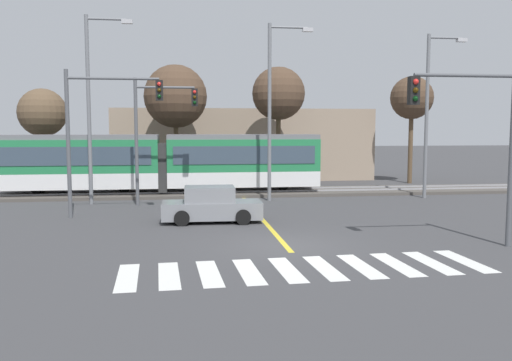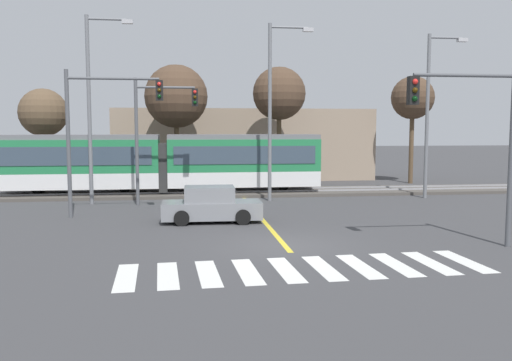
{
  "view_description": "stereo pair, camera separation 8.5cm",
  "coord_description": "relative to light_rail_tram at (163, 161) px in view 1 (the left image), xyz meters",
  "views": [
    {
      "loc": [
        -3.44,
        -17.79,
        3.98
      ],
      "look_at": [
        -0.12,
        6.61,
        1.6
      ],
      "focal_mm": 38.0,
      "sensor_mm": 36.0,
      "label": 1
    },
    {
      "loc": [
        -3.35,
        -17.8,
        3.98
      ],
      "look_at": [
        -0.12,
        6.61,
        1.6
      ],
      "focal_mm": 38.0,
      "sensor_mm": 36.0,
      "label": 2
    }
  ],
  "objects": [
    {
      "name": "crosswalk_stripe_2",
      "position": [
        1.84,
        -17.86,
        -2.04
      ],
      "size": [
        0.69,
        2.82,
        0.01
      ],
      "primitive_type": "cube",
      "rotation": [
        0.0,
        0.0,
        0.05
      ],
      "color": "silver",
      "rests_on": "ground"
    },
    {
      "name": "rail_near",
      "position": [
        4.59,
        -0.71,
        -1.82
      ],
      "size": [
        120.0,
        0.08,
        0.1
      ],
      "primitive_type": "cube",
      "color": "#939399",
      "rests_on": "track_bed"
    },
    {
      "name": "ground_plane",
      "position": [
        4.59,
        -14.68,
        -2.05
      ],
      "size": [
        200.0,
        200.0,
        0.0
      ],
      "primitive_type": "plane",
      "color": "#3D3D3F"
    },
    {
      "name": "crosswalk_stripe_0",
      "position": [
        -0.36,
        -17.96,
        -2.04
      ],
      "size": [
        0.69,
        2.82,
        0.01
      ],
      "primitive_type": "cube",
      "rotation": [
        0.0,
        0.0,
        0.05
      ],
      "color": "silver",
      "rests_on": "ground"
    },
    {
      "name": "crosswalk_stripe_7",
      "position": [
        7.33,
        -17.6,
        -2.04
      ],
      "size": [
        0.69,
        2.82,
        0.01
      ],
      "primitive_type": "cube",
      "rotation": [
        0.0,
        0.0,
        0.05
      ],
      "color": "silver",
      "rests_on": "ground"
    },
    {
      "name": "bare_tree_west",
      "position": [
        0.73,
        4.21,
        4.02
      ],
      "size": [
        4.18,
        4.18,
        8.18
      ],
      "color": "brown",
      "rests_on": "ground"
    },
    {
      "name": "sedan_crossing",
      "position": [
        2.35,
        -9.6,
        -1.35
      ],
      "size": [
        4.24,
        1.99,
        1.52
      ],
      "color": "gray",
      "rests_on": "ground"
    },
    {
      "name": "lane_centre_line",
      "position": [
        4.59,
        -8.86,
        -2.05
      ],
      "size": [
        0.2,
        13.73,
        0.01
      ],
      "primitive_type": "cube",
      "color": "gold",
      "rests_on": "ground"
    },
    {
      "name": "traffic_light_mid_left",
      "position": [
        -2.46,
        -7.69,
        2.31
      ],
      "size": [
        4.25,
        0.38,
        6.54
      ],
      "color": "#515459",
      "rests_on": "ground"
    },
    {
      "name": "street_lamp_centre",
      "position": [
        6.08,
        -3.25,
        3.37
      ],
      "size": [
        2.46,
        0.28,
        9.58
      ],
      "color": "slate",
      "rests_on": "ground"
    },
    {
      "name": "traffic_light_near_right",
      "position": [
        10.78,
        -15.76,
        1.98
      ],
      "size": [
        3.75,
        0.38,
        6.07
      ],
      "color": "#515459",
      "rests_on": "ground"
    },
    {
      "name": "building_backdrop_far",
      "position": [
        5.85,
        10.3,
        0.67
      ],
      "size": [
        19.75,
        6.0,
        5.44
      ],
      "primitive_type": "cube",
      "color": "gray",
      "rests_on": "ground"
    },
    {
      "name": "traffic_light_far_left",
      "position": [
        -0.18,
        -4.04,
        2.21
      ],
      "size": [
        3.25,
        0.38,
        6.56
      ],
      "color": "#515459",
      "rests_on": "ground"
    },
    {
      "name": "bare_tree_far_west",
      "position": [
        -7.98,
        5.02,
        2.93
      ],
      "size": [
        3.16,
        3.16,
        6.59
      ],
      "color": "brown",
      "rests_on": "ground"
    },
    {
      "name": "bare_tree_far_east",
      "position": [
        17.49,
        4.81,
        4.04
      ],
      "size": [
        3.06,
        3.06,
        7.69
      ],
      "color": "brown",
      "rests_on": "ground"
    },
    {
      "name": "crosswalk_stripe_4",
      "position": [
        4.04,
        -17.75,
        -2.04
      ],
      "size": [
        0.69,
        2.82,
        0.01
      ],
      "primitive_type": "cube",
      "rotation": [
        0.0,
        0.0,
        0.05
      ],
      "color": "silver",
      "rests_on": "ground"
    },
    {
      "name": "street_lamp_west",
      "position": [
        -3.42,
        -3.37,
        3.44
      ],
      "size": [
        2.42,
        0.28,
        9.74
      ],
      "color": "slate",
      "rests_on": "ground"
    },
    {
      "name": "crosswalk_stripe_5",
      "position": [
        5.14,
        -17.7,
        -2.04
      ],
      "size": [
        0.69,
        2.82,
        0.01
      ],
      "primitive_type": "cube",
      "rotation": [
        0.0,
        0.0,
        0.05
      ],
      "color": "silver",
      "rests_on": "ground"
    },
    {
      "name": "crosswalk_stripe_9",
      "position": [
        9.53,
        -17.5,
        -2.04
      ],
      "size": [
        0.69,
        2.82,
        0.01
      ],
      "primitive_type": "cube",
      "rotation": [
        0.0,
        0.0,
        0.05
      ],
      "color": "silver",
      "rests_on": "ground"
    },
    {
      "name": "track_bed",
      "position": [
        4.59,
        0.01,
        -1.96
      ],
      "size": [
        120.0,
        4.0,
        0.18
      ],
      "primitive_type": "cube",
      "color": "#4C4742",
      "rests_on": "ground"
    },
    {
      "name": "crosswalk_stripe_3",
      "position": [
        2.94,
        -17.8,
        -2.04
      ],
      "size": [
        0.69,
        2.82,
        0.01
      ],
      "primitive_type": "cube",
      "rotation": [
        0.0,
        0.0,
        0.05
      ],
      "color": "silver",
      "rests_on": "ground"
    },
    {
      "name": "crosswalk_stripe_6",
      "position": [
        6.23,
        -17.65,
        -2.04
      ],
      "size": [
        0.69,
        2.82,
        0.01
      ],
      "primitive_type": "cube",
      "rotation": [
        0.0,
        0.0,
        0.05
      ],
      "color": "silver",
      "rests_on": "ground"
    },
    {
      "name": "rail_far",
      "position": [
        4.59,
        0.73,
        -1.82
      ],
      "size": [
        120.0,
        0.08,
        0.1
      ],
      "primitive_type": "cube",
      "color": "#939399",
      "rests_on": "track_bed"
    },
    {
      "name": "crosswalk_stripe_1",
      "position": [
        0.74,
        -17.91,
        -2.04
      ],
      "size": [
        0.69,
        2.82,
        0.01
      ],
      "primitive_type": "cube",
      "rotation": [
        0.0,
        0.0,
        0.05
      ],
      "color": "silver",
      "rests_on": "ground"
    },
    {
      "name": "crosswalk_stripe_8",
      "position": [
        8.43,
        -17.55,
        -2.04
      ],
      "size": [
        0.69,
        2.82,
        0.01
      ],
      "primitive_type": "cube",
      "rotation": [
        0.0,
        0.0,
        0.05
      ],
      "color": "silver",
      "rests_on": "ground"
    },
    {
      "name": "street_lamp_east",
      "position": [
        15.07,
        -3.26,
        3.17
      ],
      "size": [
        2.32,
        0.28,
        9.22
      ],
      "color": "slate",
      "rests_on": "ground"
    },
    {
      "name": "bare_tree_east",
      "position": [
        7.63,
        3.95,
        4.23
      ],
      "size": [
        3.58,
        3.58,
        8.11
      ],
      "color": "brown",
      "rests_on": "ground"
    },
    {
      "name": "light_rail_tram",
      "position": [
        0.0,
        0.0,
        0.0
      ],
      "size": [
        18.5,
        2.64,
        3.43
      ],
      "color": "silver",
      "rests_on": "track_bed"
    }
  ]
}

